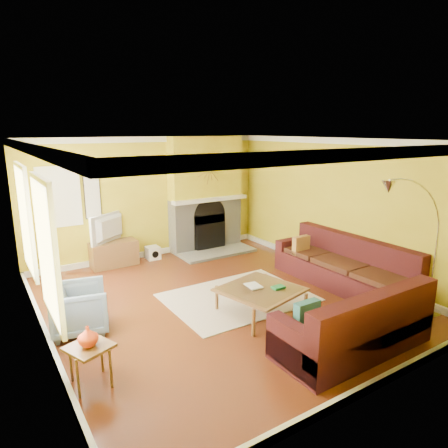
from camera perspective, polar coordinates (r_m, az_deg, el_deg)
floor at (r=6.96m, az=-0.66°, el=-10.94°), size 5.50×6.00×0.02m
ceiling at (r=6.34m, az=-0.73°, el=12.04°), size 5.50×6.00×0.02m
wall_back at (r=9.17m, az=-10.69°, el=3.71°), size 5.50×0.02×2.70m
wall_front at (r=4.37m, az=20.79°, el=-7.76°), size 5.50×0.02×2.70m
wall_left at (r=5.63m, az=-25.36°, el=-3.51°), size 0.02×6.00×2.70m
wall_right at (r=8.28m, az=15.76°, el=2.40°), size 0.02×6.00×2.70m
baseboard at (r=6.94m, az=-0.67°, el=-10.41°), size 5.50×6.00×0.12m
crown_molding at (r=6.35m, az=-0.73°, el=11.41°), size 5.50×6.00×0.12m
window_left_near at (r=6.86m, az=-26.62°, el=0.51°), size 0.06×1.22×1.72m
window_left_far at (r=5.02m, az=-24.15°, el=-3.56°), size 0.06×1.22×1.72m
window_back at (r=8.58m, az=-22.48°, el=3.60°), size 0.82×0.06×1.22m
wall_art at (r=8.71m, az=-18.32°, el=4.42°), size 0.34×0.04×1.14m
fireplace at (r=9.56m, az=-2.68°, el=4.32°), size 1.80×0.40×2.70m
mantel at (r=9.37m, az=-1.94°, el=3.52°), size 1.92×0.22×0.08m
hearth at (r=9.40m, az=-0.92°, el=-4.09°), size 1.80×0.70×0.06m
sunburst at (r=9.29m, az=-2.01°, el=7.79°), size 0.70×0.04×0.70m
rug at (r=7.06m, az=2.01°, el=-10.43°), size 2.40×1.80×0.02m
sectional_sofa at (r=6.76m, az=12.26°, el=-7.81°), size 3.17×3.46×0.90m
coffee_table at (r=6.43m, az=5.19°, el=-10.90°), size 1.34×1.34×0.44m
media_console at (r=8.86m, az=-15.44°, el=-4.11°), size 0.97×0.44×0.53m
tv at (r=8.71m, az=-15.67°, el=-0.53°), size 0.95×0.69×0.61m
subwoofer at (r=9.15m, az=-10.15°, el=-4.07°), size 0.29×0.29×0.29m
armchair at (r=6.22m, az=-19.96°, el=-11.27°), size 0.91×0.90×0.70m
side_table at (r=5.06m, az=-18.53°, el=-18.56°), size 0.58×0.58×0.49m
vase at (r=4.88m, az=-18.86°, el=-14.92°), size 0.26×0.26×0.24m
book at (r=6.33m, az=3.40°, el=-8.99°), size 0.24×0.30×0.03m
arc_lamp at (r=6.37m, az=25.36°, el=-3.90°), size 1.41×0.36×2.22m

